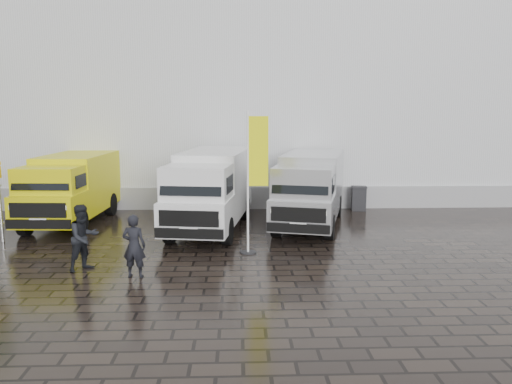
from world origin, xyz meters
TOP-DOWN VIEW (x-y plane):
  - ground at (0.00, 0.00)m, footprint 120.00×120.00m
  - exhibition_hall at (2.00, 16.00)m, footprint 44.00×16.00m
  - hall_plinth at (2.00, 7.95)m, footprint 44.00×0.15m
  - van_yellow at (-7.11, 5.14)m, footprint 2.53×5.93m
  - van_white at (-1.57, 4.09)m, footprint 3.22×6.95m
  - van_silver at (2.24, 4.56)m, footprint 3.70×6.72m
  - flagpole at (-0.06, 0.84)m, footprint 0.88×0.50m
  - wheelie_bin at (4.87, 7.47)m, footprint 0.75×0.75m
  - person_front at (-3.34, -1.35)m, footprint 0.68×0.49m
  - person_tent at (-4.87, -0.70)m, footprint 1.13×1.16m

SIDE VIEW (x-z plane):
  - ground at x=0.00m, z-range 0.00..0.00m
  - hall_plinth at x=2.00m, z-range 0.00..1.00m
  - wheelie_bin at x=4.87m, z-range 0.00..1.09m
  - person_front at x=-3.34m, z-range 0.00..1.73m
  - person_tent at x=-4.87m, z-range 0.00..1.88m
  - van_yellow at x=-7.11m, z-range 0.00..2.69m
  - van_silver at x=2.24m, z-range 0.00..2.77m
  - van_white at x=-1.57m, z-range 0.00..2.90m
  - flagpole at x=-0.06m, z-range 0.22..4.68m
  - exhibition_hall at x=2.00m, z-range 0.00..12.00m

